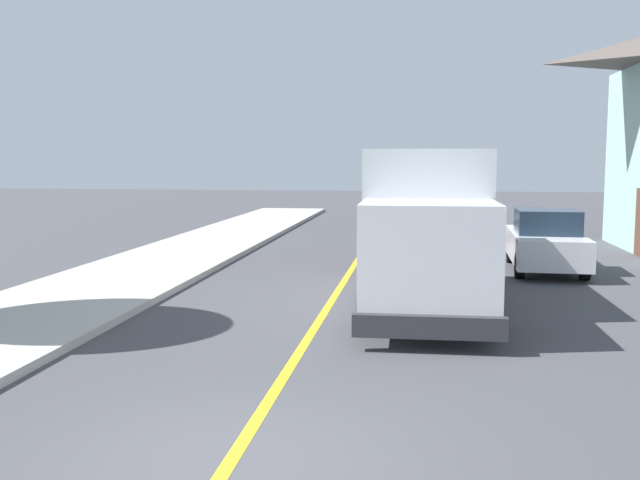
{
  "coord_description": "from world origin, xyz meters",
  "views": [
    {
      "loc": [
        1.86,
        -6.83,
        3.04
      ],
      "look_at": [
        -0.14,
        7.39,
        1.4
      ],
      "focal_mm": 40.58,
      "sensor_mm": 36.0,
      "label": 1
    }
  ],
  "objects_px": {
    "parked_car_mid": "(438,216)",
    "parked_car_furthest": "(417,197)",
    "box_truck": "(426,220)",
    "parked_car_far": "(421,205)",
    "parked_van_across": "(546,242)",
    "parked_car_near": "(422,236)"
  },
  "relations": [
    {
      "from": "parked_car_furthest",
      "to": "parked_van_across",
      "type": "bearing_deg",
      "value": -80.77
    },
    {
      "from": "parked_car_near",
      "to": "parked_car_mid",
      "type": "distance_m",
      "value": 7.42
    },
    {
      "from": "box_truck",
      "to": "parked_car_mid",
      "type": "height_order",
      "value": "box_truck"
    },
    {
      "from": "box_truck",
      "to": "parked_car_mid",
      "type": "relative_size",
      "value": 1.62
    },
    {
      "from": "parked_car_furthest",
      "to": "parked_van_across",
      "type": "distance_m",
      "value": 22.39
    },
    {
      "from": "box_truck",
      "to": "parked_car_furthest",
      "type": "distance_m",
      "value": 27.1
    },
    {
      "from": "parked_car_near",
      "to": "parked_car_mid",
      "type": "bearing_deg",
      "value": 85.16
    },
    {
      "from": "parked_car_near",
      "to": "parked_car_far",
      "type": "bearing_deg",
      "value": 90.26
    },
    {
      "from": "parked_car_far",
      "to": "parked_van_across",
      "type": "bearing_deg",
      "value": -77.24
    },
    {
      "from": "parked_car_mid",
      "to": "parked_car_near",
      "type": "bearing_deg",
      "value": -94.84
    },
    {
      "from": "parked_car_mid",
      "to": "parked_car_far",
      "type": "bearing_deg",
      "value": 96.19
    },
    {
      "from": "parked_car_mid",
      "to": "parked_car_furthest",
      "type": "distance_m",
      "value": 13.65
    },
    {
      "from": "box_truck",
      "to": "parked_van_across",
      "type": "distance_m",
      "value": 6.01
    },
    {
      "from": "parked_car_furthest",
      "to": "parked_car_far",
      "type": "bearing_deg",
      "value": -88.14
    },
    {
      "from": "parked_car_mid",
      "to": "parked_van_across",
      "type": "relative_size",
      "value": 1.0
    },
    {
      "from": "parked_van_across",
      "to": "parked_car_near",
      "type": "bearing_deg",
      "value": 161.74
    },
    {
      "from": "box_truck",
      "to": "parked_car_mid",
      "type": "xyz_separation_m",
      "value": [
        0.57,
        13.45,
        -0.97
      ]
    },
    {
      "from": "box_truck",
      "to": "parked_car_near",
      "type": "distance_m",
      "value": 6.14
    },
    {
      "from": "parked_car_furthest",
      "to": "parked_car_mid",
      "type": "bearing_deg",
      "value": -86.12
    },
    {
      "from": "parked_car_mid",
      "to": "parked_car_far",
      "type": "distance_m",
      "value": 6.37
    },
    {
      "from": "box_truck",
      "to": "parked_car_far",
      "type": "distance_m",
      "value": 19.81
    },
    {
      "from": "parked_car_mid",
      "to": "parked_van_across",
      "type": "height_order",
      "value": "same"
    }
  ]
}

